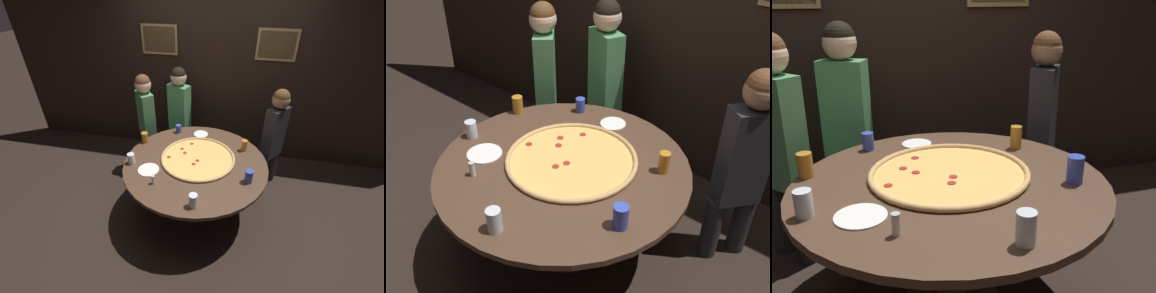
# 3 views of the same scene
# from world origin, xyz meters

# --- Properties ---
(back_wall) EXTENTS (6.40, 0.08, 2.60)m
(back_wall) POSITION_xyz_m (0.00, 1.41, 1.30)
(back_wall) COLOR black
(back_wall) RESTS_ON ground_plane
(dining_table) EXTENTS (1.63, 1.63, 0.74)m
(dining_table) POSITION_xyz_m (0.00, 0.00, 0.61)
(dining_table) COLOR #4C3323
(dining_table) RESTS_ON ground_plane
(giant_pizza) EXTENTS (0.86, 0.86, 0.03)m
(giant_pizza) POSITION_xyz_m (0.02, 0.07, 0.75)
(giant_pizza) COLOR #EAB75B
(giant_pizza) RESTS_ON dining_table
(drink_cup_centre_back) EXTENTS (0.08, 0.08, 0.13)m
(drink_cup_centre_back) POSITION_xyz_m (-0.71, 0.28, 0.81)
(drink_cup_centre_back) COLOR #BC7A23
(drink_cup_centre_back) RESTS_ON dining_table
(drink_cup_near_left) EXTENTS (0.08, 0.08, 0.12)m
(drink_cup_near_left) POSITION_xyz_m (-0.70, -0.16, 0.80)
(drink_cup_near_left) COLOR silver
(drink_cup_near_left) RESTS_ON dining_table
(drink_cup_front_edge) EXTENTS (0.08, 0.08, 0.14)m
(drink_cup_front_edge) POSITION_xyz_m (0.11, -0.66, 0.81)
(drink_cup_front_edge) COLOR silver
(drink_cup_front_edge) RESTS_ON dining_table
(drink_cup_far_left) EXTENTS (0.07, 0.07, 0.14)m
(drink_cup_far_left) POSITION_xyz_m (0.53, 0.35, 0.81)
(drink_cup_far_left) COLOR #BC7A23
(drink_cup_far_left) RESTS_ON dining_table
(drink_cup_by_shaker) EXTENTS (0.07, 0.07, 0.11)m
(drink_cup_by_shaker) POSITION_xyz_m (-0.35, 0.60, 0.79)
(drink_cup_by_shaker) COLOR #384CB7
(drink_cup_by_shaker) RESTS_ON dining_table
(drink_cup_beside_pizza) EXTENTS (0.09, 0.09, 0.14)m
(drink_cup_beside_pizza) POSITION_xyz_m (0.60, -0.21, 0.81)
(drink_cup_beside_pizza) COLOR #384CB7
(drink_cup_beside_pizza) RESTS_ON dining_table
(white_plate_far_back) EXTENTS (0.19, 0.19, 0.01)m
(white_plate_far_back) POSITION_xyz_m (-0.05, 0.61, 0.74)
(white_plate_far_back) COLOR white
(white_plate_far_back) RESTS_ON dining_table
(white_plate_right_side) EXTENTS (0.23, 0.23, 0.01)m
(white_plate_right_side) POSITION_xyz_m (-0.47, -0.25, 0.74)
(white_plate_right_side) COLOR white
(white_plate_right_side) RESTS_ON dining_table
(condiment_shaker) EXTENTS (0.04, 0.04, 0.10)m
(condiment_shaker) POSITION_xyz_m (-0.35, -0.44, 0.79)
(condiment_shaker) COLOR silver
(condiment_shaker) RESTS_ON dining_table
(diner_far_left) EXTENTS (0.34, 0.36, 1.45)m
(diner_far_left) POSITION_xyz_m (-0.85, 0.74, 0.82)
(diner_far_left) COLOR #232328
(diner_far_left) RESTS_ON ground_plane
(diner_side_left) EXTENTS (0.39, 0.27, 1.48)m
(diner_side_left) POSITION_xyz_m (-0.45, 1.04, 0.84)
(diner_side_left) COLOR #232328
(diner_side_left) RESTS_ON ground_plane
(diner_far_right) EXTENTS (0.32, 0.36, 1.42)m
(diner_far_right) POSITION_xyz_m (0.89, 0.70, 0.80)
(diner_far_right) COLOR #232328
(diner_far_right) RESTS_ON ground_plane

